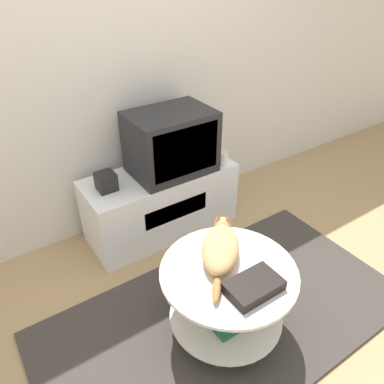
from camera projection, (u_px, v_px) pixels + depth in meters
ground_plane at (226, 317)px, 2.17m from camera, size 12.00×12.00×0.00m
wall_back at (113, 44)px, 2.32m from camera, size 8.00×0.05×2.60m
rug at (226, 316)px, 2.17m from camera, size 2.09×1.11×0.02m
tv_stand at (161, 202)px, 2.74m from camera, size 1.08×0.44×0.48m
tv at (171, 142)px, 2.52m from camera, size 0.56×0.40×0.43m
speaker at (106, 182)px, 2.39m from camera, size 0.12×0.12×0.12m
mug at (222, 158)px, 2.70m from camera, size 0.08×0.08×0.09m
coffee_table at (227, 294)px, 1.93m from camera, size 0.69×0.69×0.45m
dvd_box at (254, 286)px, 1.72m from camera, size 0.26×0.17×0.05m
cat at (221, 247)px, 1.90m from camera, size 0.42×0.46×0.12m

